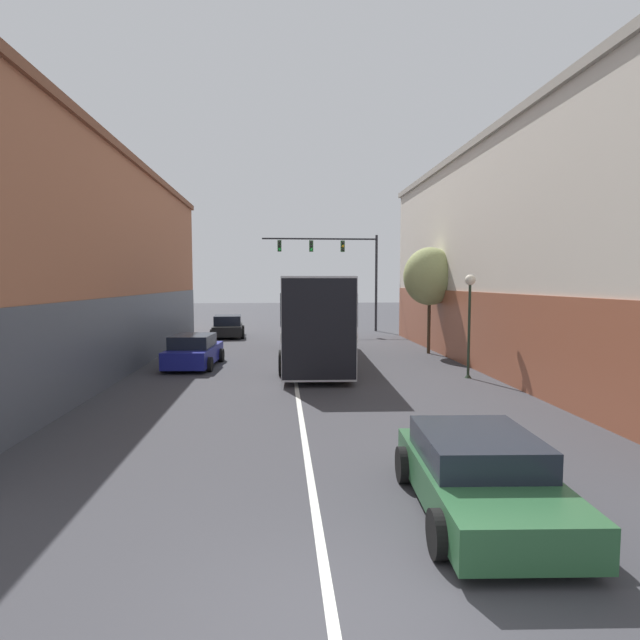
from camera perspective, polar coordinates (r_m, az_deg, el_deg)
ground_plane at (r=6.11m, az=1.59°, el=-31.97°), size 160.00×160.00×0.00m
lane_center_line at (r=22.72m, az=-3.17°, el=-4.75°), size 0.14×47.08×0.01m
building_left_brick at (r=23.26m, az=-28.82°, el=6.00°), size 7.43×27.36×8.74m
building_right_storefront at (r=23.45m, az=25.63°, el=6.98°), size 7.75×25.91×9.47m
bus at (r=23.07m, az=-0.68°, el=0.71°), size 3.29×12.85×3.81m
hatchback_foreground at (r=8.57m, az=17.81°, el=-16.49°), size 2.35×4.10×1.22m
parked_car_left_near at (r=21.92m, az=-14.22°, el=-3.49°), size 2.24×4.14×1.39m
parked_car_left_mid at (r=33.20m, az=-10.49°, el=-0.76°), size 2.30×4.21×1.42m
traffic_signal_gantry at (r=36.24m, az=2.26°, el=6.89°), size 8.35×0.36×6.98m
street_lamp at (r=19.41m, az=16.72°, el=1.27°), size 0.39×0.39×3.88m
street_tree_near at (r=25.58m, az=12.43°, el=4.88°), size 2.63×2.37×5.33m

